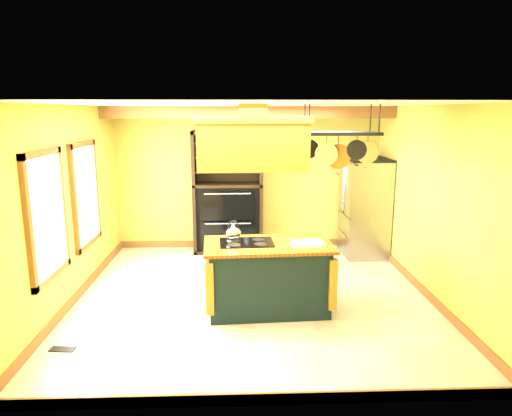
{
  "coord_description": "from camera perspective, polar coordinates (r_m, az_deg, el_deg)",
  "views": [
    {
      "loc": [
        -0.19,
        -6.16,
        2.61
      ],
      "look_at": [
        0.06,
        0.3,
        1.24
      ],
      "focal_mm": 32.0,
      "sensor_mm": 36.0,
      "label": 1
    }
  ],
  "objects": [
    {
      "name": "floor",
      "position": [
        6.69,
        -0.4,
        -10.96
      ],
      "size": [
        5.0,
        5.0,
        0.0
      ],
      "primitive_type": "plane",
      "color": "beige",
      "rests_on": "ground"
    },
    {
      "name": "ceiling",
      "position": [
        6.16,
        -0.44,
        12.83
      ],
      "size": [
        5.0,
        5.0,
        0.0
      ],
      "primitive_type": "plane",
      "rotation": [
        3.14,
        0.0,
        0.0
      ],
      "color": "white",
      "rests_on": "wall_back"
    },
    {
      "name": "wall_back",
      "position": [
        8.75,
        -0.92,
        3.73
      ],
      "size": [
        5.0,
        0.02,
        2.7
      ],
      "primitive_type": "cube",
      "color": "gold",
      "rests_on": "floor"
    },
    {
      "name": "wall_front",
      "position": [
        3.88,
        0.73,
        -7.01
      ],
      "size": [
        5.0,
        0.02,
        2.7
      ],
      "primitive_type": "cube",
      "color": "gold",
      "rests_on": "floor"
    },
    {
      "name": "wall_left",
      "position": [
        6.7,
        -22.32,
        0.24
      ],
      "size": [
        0.02,
        5.0,
        2.7
      ],
      "primitive_type": "cube",
      "color": "gold",
      "rests_on": "floor"
    },
    {
      "name": "wall_right",
      "position": [
        6.84,
        21.02,
        0.57
      ],
      "size": [
        0.02,
        5.0,
        2.7
      ],
      "primitive_type": "cube",
      "color": "gold",
      "rests_on": "floor"
    },
    {
      "name": "ceiling_beam",
      "position": [
        7.86,
        -0.82,
        11.85
      ],
      "size": [
        5.0,
        0.15,
        0.2
      ],
      "primitive_type": "cube",
      "color": "brown",
      "rests_on": "ceiling"
    },
    {
      "name": "window_near",
      "position": [
        5.95,
        -24.63,
        -0.86
      ],
      "size": [
        0.06,
        1.06,
        1.56
      ],
      "color": "brown",
      "rests_on": "wall_left"
    },
    {
      "name": "window_far",
      "position": [
        7.24,
        -20.49,
        1.6
      ],
      "size": [
        0.06,
        1.06,
        1.56
      ],
      "color": "brown",
      "rests_on": "wall_left"
    },
    {
      "name": "kitchen_island",
      "position": [
        6.12,
        1.48,
        -8.48
      ],
      "size": [
        1.72,
        1.02,
        1.11
      ],
      "rotation": [
        0.0,
        0.0,
        0.06
      ],
      "color": "#13252D",
      "rests_on": "floor"
    },
    {
      "name": "range_hood",
      "position": [
        5.74,
        -0.42,
        8.34
      ],
      "size": [
        1.42,
        0.81,
        0.8
      ],
      "color": "#C07E30",
      "rests_on": "ceiling"
    },
    {
      "name": "pot_rack",
      "position": [
        5.89,
        10.5,
        8.16
      ],
      "size": [
        1.02,
        0.47,
        0.82
      ],
      "color": "black",
      "rests_on": "ceiling"
    },
    {
      "name": "refrigerator",
      "position": [
        8.56,
        13.39,
        -0.18
      ],
      "size": [
        0.76,
        0.89,
        1.75
      ],
      "color": "#92969A",
      "rests_on": "floor"
    },
    {
      "name": "hutch",
      "position": [
        8.59,
        -3.51,
        0.35
      ],
      "size": [
        1.28,
        0.58,
        2.27
      ],
      "color": "black",
      "rests_on": "floor"
    },
    {
      "name": "floor_register",
      "position": [
        5.76,
        -23.03,
        -15.93
      ],
      "size": [
        0.29,
        0.15,
        0.01
      ],
      "primitive_type": "cube",
      "rotation": [
        0.0,
        0.0,
        -0.11
      ],
      "color": "black",
      "rests_on": "floor"
    }
  ]
}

